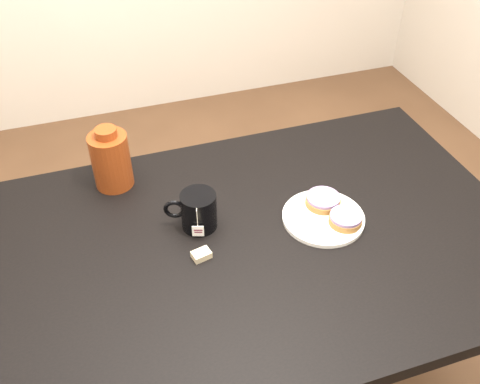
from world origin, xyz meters
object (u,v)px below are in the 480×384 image
Objects in this scene: bagel_back at (323,200)px; bagel_front at (346,219)px; plate at (323,217)px; bagel_package at (111,160)px; mug at (198,211)px; table at (253,261)px; teabag_pouch at (201,255)px.

bagel_front is (0.02, -0.09, 0.00)m from bagel_back.
bagel_package is (-0.50, 0.33, 0.08)m from plate.
bagel_package is (-0.18, 0.25, 0.03)m from mug.
table is 0.48m from bagel_package.
mug is 0.31m from bagel_package.
plate is at bearing 2.90° from table.
bagel_front is 0.39m from teabag_pouch.
bagel_back is (0.22, 0.05, 0.11)m from table.
bagel_package is at bearing 113.96° from teabag_pouch.
bagel_package is (-0.16, 0.36, 0.08)m from teabag_pouch.
plate is 0.05m from bagel_back.
table is at bearing -48.11° from bagel_package.
bagel_package reaches higher than teabag_pouch.
bagel_package reaches higher than bagel_front.
bagel_package reaches higher than mug.
plate is at bearing -33.09° from bagel_package.
bagel_front is (0.04, -0.04, 0.02)m from plate.
teabag_pouch is at bearing -168.24° from bagel_back.
bagel_front is at bearing -34.08° from bagel_package.
teabag_pouch is at bearing 178.44° from bagel_front.
bagel_back is 0.60m from bagel_package.
mug reaches higher than plate.
table is 6.43× the size of plate.
table is 7.52× the size of bagel_package.
mug is at bearing -53.37° from bagel_package.
teabag_pouch is (-0.14, -0.02, 0.09)m from table.
bagel_package reaches higher than table.
teabag_pouch reaches higher than table.
bagel_back is at bearing 67.52° from plate.
teabag_pouch is at bearing -174.93° from plate.
teabag_pouch is (-0.02, -0.11, -0.04)m from mug.
plate is 0.33m from mug.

